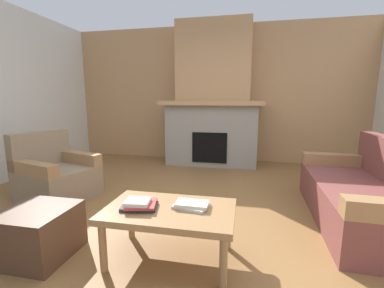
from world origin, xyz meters
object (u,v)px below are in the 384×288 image
at_px(couch, 366,196).
at_px(coffee_table, 170,215).
at_px(armchair, 56,176).
at_px(fireplace, 213,104).
at_px(ottoman, 38,233).

xyz_separation_m(couch, coffee_table, (-1.78, -0.99, 0.09)).
bearing_deg(armchair, couch, 0.75).
distance_m(fireplace, armchair, 2.96).
bearing_deg(coffee_table, armchair, 152.26).
xyz_separation_m(fireplace, coffee_table, (0.07, -3.19, -0.79)).
bearing_deg(coffee_table, ottoman, -170.89).
bearing_deg(armchair, coffee_table, -27.74).
xyz_separation_m(fireplace, ottoman, (-0.98, -3.36, -0.96)).
relative_size(fireplace, coffee_table, 2.70).
distance_m(fireplace, coffee_table, 3.29).
distance_m(couch, armchair, 3.57).
relative_size(couch, ottoman, 3.52).
height_order(fireplace, ottoman, fireplace).
xyz_separation_m(fireplace, couch, (1.85, -2.20, -0.88)).
bearing_deg(couch, fireplace, 130.06).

